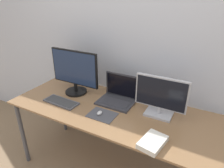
{
  "coord_description": "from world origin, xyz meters",
  "views": [
    {
      "loc": [
        0.75,
        -0.99,
        1.75
      ],
      "look_at": [
        0.0,
        0.41,
        1.01
      ],
      "focal_mm": 32.0,
      "sensor_mm": 36.0,
      "label": 1
    }
  ],
  "objects_px": {
    "monitor_right": "(161,97)",
    "book": "(153,142)",
    "laptop": "(118,95)",
    "monitor_left": "(75,72)",
    "keyboard": "(61,102)",
    "mouse": "(100,113)"
  },
  "relations": [
    {
      "from": "laptop",
      "to": "book",
      "type": "distance_m",
      "value": 0.65
    },
    {
      "from": "keyboard",
      "to": "book",
      "type": "distance_m",
      "value": 0.96
    },
    {
      "from": "mouse",
      "to": "monitor_right",
      "type": "bearing_deg",
      "value": 28.65
    },
    {
      "from": "monitor_left",
      "to": "keyboard",
      "type": "bearing_deg",
      "value": -88.72
    },
    {
      "from": "monitor_left",
      "to": "monitor_right",
      "type": "xyz_separation_m",
      "value": [
        0.89,
        0.0,
        -0.06
      ]
    },
    {
      "from": "monitor_left",
      "to": "monitor_right",
      "type": "distance_m",
      "value": 0.89
    },
    {
      "from": "monitor_right",
      "to": "keyboard",
      "type": "height_order",
      "value": "monitor_right"
    },
    {
      "from": "mouse",
      "to": "keyboard",
      "type": "bearing_deg",
      "value": 179.75
    },
    {
      "from": "monitor_left",
      "to": "book",
      "type": "height_order",
      "value": "monitor_left"
    },
    {
      "from": "book",
      "to": "monitor_left",
      "type": "bearing_deg",
      "value": 158.24
    },
    {
      "from": "monitor_right",
      "to": "keyboard",
      "type": "relative_size",
      "value": 1.22
    },
    {
      "from": "monitor_right",
      "to": "book",
      "type": "distance_m",
      "value": 0.42
    },
    {
      "from": "monitor_right",
      "to": "laptop",
      "type": "relative_size",
      "value": 1.29
    },
    {
      "from": "monitor_right",
      "to": "book",
      "type": "xyz_separation_m",
      "value": [
        0.07,
        -0.38,
        -0.16
      ]
    },
    {
      "from": "keyboard",
      "to": "monitor_left",
      "type": "bearing_deg",
      "value": 91.28
    },
    {
      "from": "keyboard",
      "to": "mouse",
      "type": "height_order",
      "value": "mouse"
    },
    {
      "from": "monitor_left",
      "to": "keyboard",
      "type": "relative_size",
      "value": 1.51
    },
    {
      "from": "book",
      "to": "laptop",
      "type": "bearing_deg",
      "value": 138.55
    },
    {
      "from": "monitor_right",
      "to": "laptop",
      "type": "bearing_deg",
      "value": 173.37
    },
    {
      "from": "monitor_right",
      "to": "book",
      "type": "bearing_deg",
      "value": -79.73
    },
    {
      "from": "monitor_right",
      "to": "laptop",
      "type": "xyz_separation_m",
      "value": [
        -0.42,
        0.05,
        -0.11
      ]
    },
    {
      "from": "laptop",
      "to": "mouse",
      "type": "xyz_separation_m",
      "value": [
        -0.03,
        -0.29,
        -0.04
      ]
    }
  ]
}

